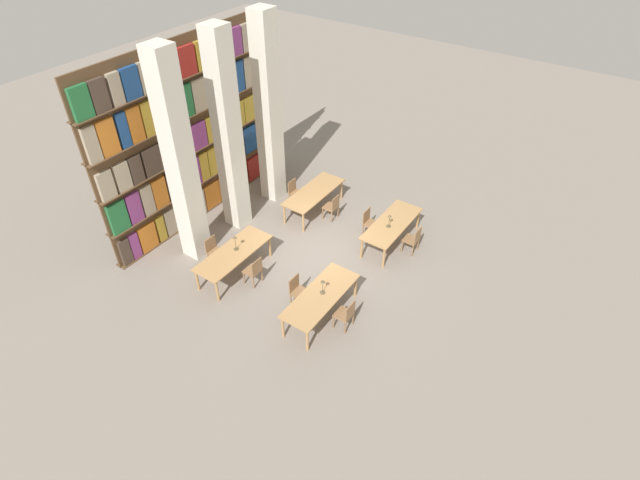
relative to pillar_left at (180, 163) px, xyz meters
The scene contains 20 objects.
ground_plane 4.60m from the pillar_left, 58.94° to the right, with size 40.00×40.00×0.00m, color gray.
bookshelf_bank 2.24m from the pillar_left, 35.59° to the left, with size 7.13×0.35×5.50m.
pillar_left is the anchor object (origin of this frame).
pillar_center 1.80m from the pillar_left, ahead, with size 0.60×0.60×6.00m.
pillar_right 3.60m from the pillar_left, ahead, with size 0.60×0.60×6.00m.
reading_table_0 4.99m from the pillar_left, 90.43° to the right, with size 2.33×0.88×0.74m.
chair_0 5.72m from the pillar_left, 90.08° to the right, with size 0.42×0.40×0.86m.
chair_1 4.47m from the pillar_left, 90.11° to the right, with size 0.42×0.40×0.86m.
desk_lamp_0 4.82m from the pillar_left, 89.22° to the right, with size 0.14×0.14×0.43m.
reading_table_1 6.17m from the pillar_left, 51.38° to the right, with size 2.33×0.88×0.74m.
chair_2 6.78m from the pillar_left, 55.62° to the right, with size 0.42×0.40×0.86m.
chair_3 5.75m from the pillar_left, 46.47° to the right, with size 0.42×0.40×0.86m.
desk_lamp_1 5.93m from the pillar_left, 53.06° to the right, with size 0.14×0.14×0.42m.
reading_table_2 2.79m from the pillar_left, 91.32° to the right, with size 2.33×0.88×0.74m.
chair_4 3.39m from the pillar_left, 91.64° to the right, with size 0.42×0.40×0.86m.
chair_5 2.66m from the pillar_left, 94.59° to the right, with size 0.42×0.40×0.86m.
desk_lamp_2 2.47m from the pillar_left, 86.23° to the right, with size 0.14×0.14×0.46m.
reading_table_3 4.61m from the pillar_left, 24.34° to the right, with size 2.33×0.88×0.74m.
chair_6 4.99m from the pillar_left, 33.35° to the right, with size 0.42×0.40×0.86m.
chair_7 4.49m from the pillar_left, 14.24° to the right, with size 0.42×0.40×0.86m.
Camera 1 is at (-8.98, -6.29, 9.56)m, focal length 28.00 mm.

